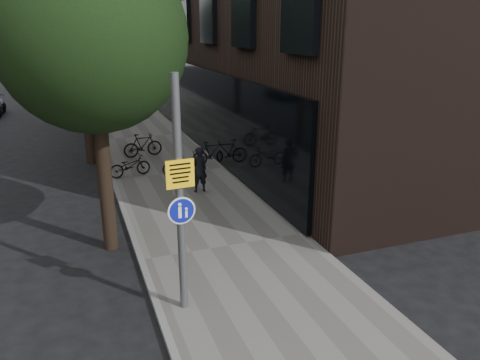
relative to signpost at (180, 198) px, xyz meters
name	(u,v)px	position (x,y,z in m)	size (l,w,h in m)	color
ground	(272,325)	(1.49, -1.03, -2.48)	(120.00, 120.00, 0.00)	black
sidewalk	(173,174)	(1.74, 8.97, -2.42)	(4.50, 60.00, 0.12)	#65625D
curb_edge	(113,181)	(-0.51, 8.97, -2.41)	(0.15, 60.00, 0.13)	slate
street_tree_near	(95,45)	(-1.04, 3.61, 2.63)	(4.40, 4.40, 7.50)	black
street_tree_mid	(80,37)	(-1.04, 12.11, 2.64)	(5.00, 5.00, 7.80)	black
street_tree_far	(74,33)	(-1.04, 21.11, 2.64)	(5.00, 5.00, 7.80)	black
signpost	(180,198)	(0.00, 0.00, 0.00)	(0.54, 0.16, 4.67)	#595B5E
pedestrian	(199,170)	(2.15, 6.57, -1.57)	(0.57, 0.38, 1.57)	black
parked_bike_facade_near	(183,164)	(2.09, 8.60, -1.93)	(0.56, 1.62, 0.85)	black
parked_bike_facade_far	(212,153)	(3.49, 9.50, -1.85)	(0.47, 1.67, 1.00)	black
parked_bike_curb_near	(130,166)	(0.16, 9.14, -1.95)	(0.55, 1.57, 0.82)	black
parked_bike_curb_far	(143,145)	(1.07, 11.77, -1.85)	(0.48, 1.69, 1.01)	black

